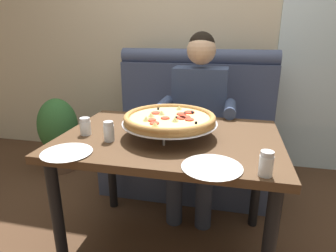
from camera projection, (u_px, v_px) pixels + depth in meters
The scene contains 13 objects.
ground_plane at pixel (170, 246), 1.77m from camera, with size 16.00×16.00×0.00m, color #4C3321.
back_wall_with_window at pixel (203, 17), 2.67m from camera, with size 6.00×0.12×2.80m, color beige.
booth_bench at pixel (191, 138), 2.46m from camera, with size 1.38×0.78×1.13m.
dining_table at pixel (170, 152), 1.57m from camera, with size 1.17×0.81×0.74m.
diner_main at pixel (198, 112), 2.10m from camera, with size 0.54×0.64×1.27m.
pizza at pixel (170, 119), 1.50m from camera, with size 0.51×0.51×0.13m.
shaker_oregano at pixel (109, 133), 1.45m from camera, with size 0.05×0.05×0.10m.
shaker_parmesan at pixel (266, 165), 1.10m from camera, with size 0.06×0.06×0.10m.
shaker_pepper_flakes at pixel (85, 128), 1.54m from camera, with size 0.06×0.06×0.10m.
plate_near_left at pixel (67, 151), 1.31m from camera, with size 0.24×0.24×0.02m.
plate_near_right at pixel (212, 166), 1.17m from camera, with size 0.25×0.25×0.02m.
patio_chair at pixel (309, 102), 3.18m from camera, with size 0.41×0.40×0.86m.
potted_plant at pixel (59, 131), 2.65m from camera, with size 0.36×0.36×0.70m.
Camera 1 is at (0.31, -1.41, 1.27)m, focal length 30.41 mm.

